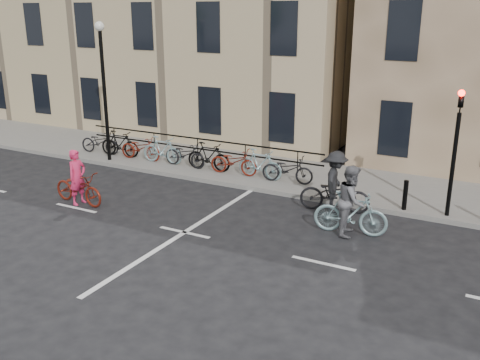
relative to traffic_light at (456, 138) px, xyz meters
The scene contains 10 objects.
ground 7.96m from the traffic_light, 145.01° to the right, with size 120.00×120.00×0.00m, color black.
sidewalk 10.60m from the traffic_light, behind, with size 46.00×4.00×0.15m, color slate.
building_west 17.70m from the traffic_light, 150.33° to the left, with size 20.00×10.00×10.00m, color tan.
traffic_light is the anchor object (origin of this frame).
lamp_post 12.74m from the traffic_light, behind, with size 0.36×0.36×5.28m.
bollard_east 2.21m from the traffic_light, behind, with size 0.14×0.14×0.90m, color black.
parked_bikes 9.70m from the traffic_light, behind, with size 10.40×1.23×1.05m.
cyclist_pink 11.29m from the traffic_light, 159.13° to the right, with size 2.00×0.81×1.74m.
cyclist_grey 3.58m from the traffic_light, 133.63° to the right, with size 2.06×1.03×1.93m.
cyclist_dark 3.66m from the traffic_light, 165.02° to the right, with size 2.20×1.32×1.87m.
Camera 1 is at (7.71, -11.21, 5.82)m, focal length 40.00 mm.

